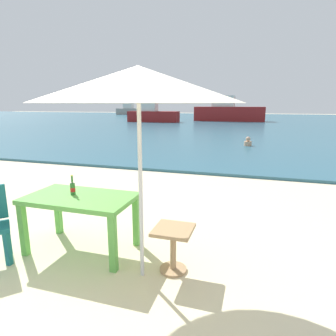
# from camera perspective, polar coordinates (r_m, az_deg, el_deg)

# --- Properties ---
(ground_plane) EXTENTS (120.00, 120.00, 0.00)m
(ground_plane) POSITION_cam_1_polar(r_m,az_deg,el_deg) (3.54, -8.64, -20.51)
(ground_plane) COLOR beige
(sea_water) EXTENTS (120.00, 50.00, 0.08)m
(sea_water) POSITION_cam_1_polar(r_m,az_deg,el_deg) (32.73, 14.91, 8.96)
(sea_water) COLOR #2D6075
(sea_water) RESTS_ON ground_plane
(picnic_table_green) EXTENTS (1.40, 0.80, 0.76)m
(picnic_table_green) POSITION_cam_1_polar(r_m,az_deg,el_deg) (3.93, -17.12, -6.90)
(picnic_table_green) COLOR #60B24C
(picnic_table_green) RESTS_ON ground_plane
(beer_bottle_amber) EXTENTS (0.07, 0.07, 0.26)m
(beer_bottle_amber) POSITION_cam_1_polar(r_m,az_deg,el_deg) (3.96, -18.51, -3.77)
(beer_bottle_amber) COLOR #2D662D
(beer_bottle_amber) RESTS_ON picnic_table_green
(patio_umbrella) EXTENTS (2.10, 2.10, 2.30)m
(patio_umbrella) POSITION_cam_1_polar(r_m,az_deg,el_deg) (2.97, -5.95, 16.21)
(patio_umbrella) COLOR silver
(patio_umbrella) RESTS_ON ground_plane
(side_table_wood) EXTENTS (0.44, 0.44, 0.54)m
(side_table_wood) POSITION_cam_1_polar(r_m,az_deg,el_deg) (3.42, 1.05, -14.78)
(side_table_wood) COLOR tan
(side_table_wood) RESTS_ON ground_plane
(swimmer_person) EXTENTS (0.34, 0.34, 0.41)m
(swimmer_person) POSITION_cam_1_polar(r_m,az_deg,el_deg) (13.42, 15.67, 4.98)
(swimmer_person) COLOR tan
(swimmer_person) RESTS_ON sea_water
(boat_ferry) EXTENTS (5.36, 1.46, 1.95)m
(boat_ferry) POSITION_cam_1_polar(r_m,az_deg,el_deg) (30.52, -3.09, 10.52)
(boat_ferry) COLOR maroon
(boat_ferry) RESTS_ON sea_water
(boat_fishing_trawler) EXTENTS (7.54, 2.06, 2.74)m
(boat_fishing_trawler) POSITION_cam_1_polar(r_m,az_deg,el_deg) (32.75, 11.97, 10.91)
(boat_fishing_trawler) COLOR maroon
(boat_fishing_trawler) RESTS_ON sea_water
(boat_cargo_ship) EXTENTS (5.21, 1.42, 1.90)m
(boat_cargo_ship) POSITION_cam_1_polar(r_m,az_deg,el_deg) (51.69, -7.48, 11.29)
(boat_cargo_ship) COLOR gray
(boat_cargo_ship) RESTS_ON sea_water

